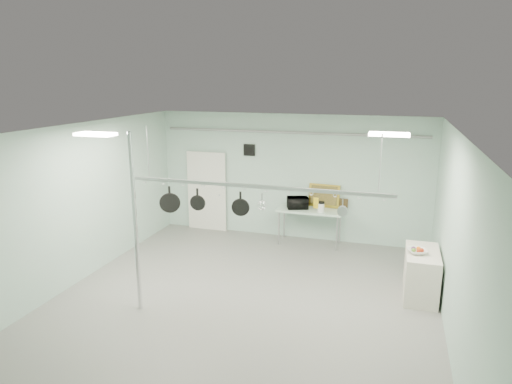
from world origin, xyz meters
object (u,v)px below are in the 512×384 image
(skillet_right, at_px, (240,203))
(coffee_canister, at_px, (321,208))
(fruit_bowl, at_px, (417,251))
(skillet_left, at_px, (170,200))
(side_cabinet, at_px, (421,274))
(pot_rack, at_px, (255,185))
(microwave, at_px, (298,203))
(chrome_pole, at_px, (135,224))
(prep_table, at_px, (310,212))
(skillet_mid, at_px, (198,199))

(skillet_right, bearing_deg, coffee_canister, 62.23)
(fruit_bowl, relative_size, skillet_left, 0.67)
(side_cabinet, height_order, skillet_right, skillet_right)
(pot_rack, relative_size, skillet_right, 11.21)
(pot_rack, xyz_separation_m, microwave, (0.09, 3.28, -1.18))
(side_cabinet, distance_m, pot_rack, 3.62)
(chrome_pole, relative_size, microwave, 6.23)
(prep_table, relative_size, coffee_canister, 7.33)
(chrome_pole, distance_m, side_cabinet, 5.37)
(microwave, relative_size, fruit_bowl, 1.49)
(prep_table, distance_m, skillet_right, 3.53)
(pot_rack, bearing_deg, prep_table, 83.09)
(chrome_pole, distance_m, skillet_left, 0.95)
(prep_table, distance_m, skillet_left, 4.03)
(fruit_bowl, distance_m, skillet_right, 3.39)
(pot_rack, relative_size, coffee_canister, 21.98)
(prep_table, distance_m, side_cabinet, 3.39)
(side_cabinet, relative_size, skillet_left, 2.31)
(fruit_bowl, height_order, skillet_left, skillet_left)
(chrome_pole, bearing_deg, skillet_mid, 49.04)
(chrome_pole, relative_size, prep_table, 2.00)
(skillet_mid, bearing_deg, skillet_left, 173.50)
(side_cabinet, bearing_deg, pot_rack, -159.55)
(prep_table, bearing_deg, chrome_pole, -118.71)
(skillet_left, height_order, skillet_right, same)
(prep_table, height_order, coffee_canister, coffee_canister)
(side_cabinet, xyz_separation_m, fruit_bowl, (-0.12, -0.12, 0.49))
(pot_rack, distance_m, coffee_canister, 3.43)
(fruit_bowl, bearing_deg, skillet_mid, -166.08)
(pot_rack, height_order, microwave, pot_rack)
(chrome_pole, bearing_deg, microwave, 64.59)
(coffee_canister, bearing_deg, microwave, 166.25)
(coffee_canister, bearing_deg, chrome_pole, -122.72)
(pot_rack, distance_m, fruit_bowl, 3.26)
(side_cabinet, height_order, coffee_canister, coffee_canister)
(side_cabinet, bearing_deg, fruit_bowl, -134.11)
(coffee_canister, distance_m, skillet_mid, 3.72)
(prep_table, bearing_deg, skillet_mid, -114.71)
(microwave, relative_size, skillet_mid, 1.29)
(side_cabinet, distance_m, microwave, 3.65)
(side_cabinet, xyz_separation_m, pot_rack, (-2.95, -1.10, 1.78))
(microwave, bearing_deg, skillet_mid, 50.75)
(side_cabinet, xyz_separation_m, skillet_right, (-3.23, -1.10, 1.42))
(pot_rack, relative_size, microwave, 9.35)
(coffee_canister, height_order, skillet_mid, skillet_mid)
(microwave, height_order, skillet_right, skillet_right)
(prep_table, height_order, microwave, microwave)
(chrome_pole, xyz_separation_m, side_cabinet, (4.85, 2.00, -1.15))
(fruit_bowl, bearing_deg, pot_rack, -160.93)
(side_cabinet, relative_size, skillet_right, 2.80)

